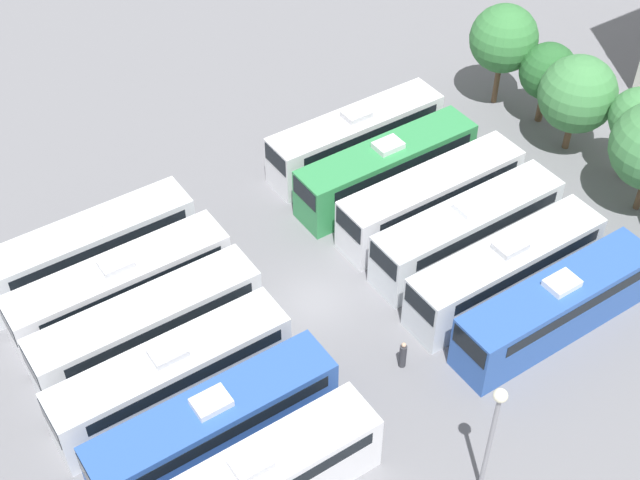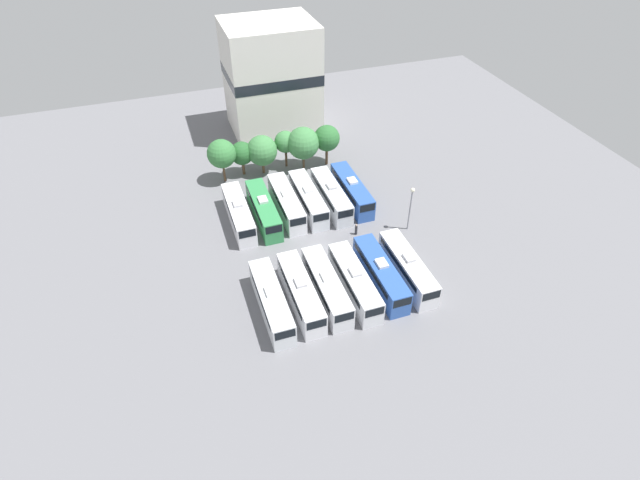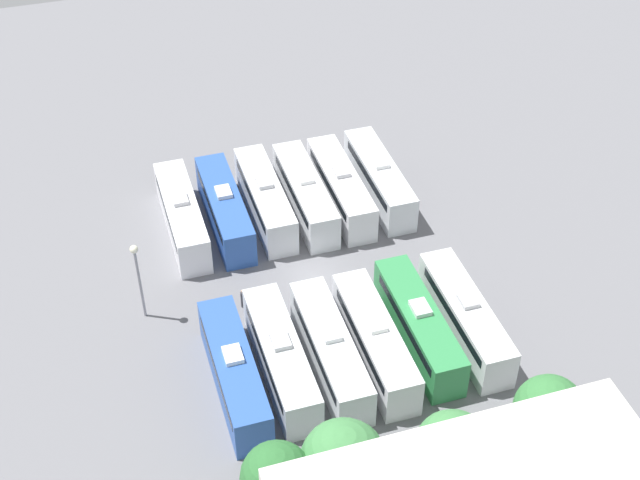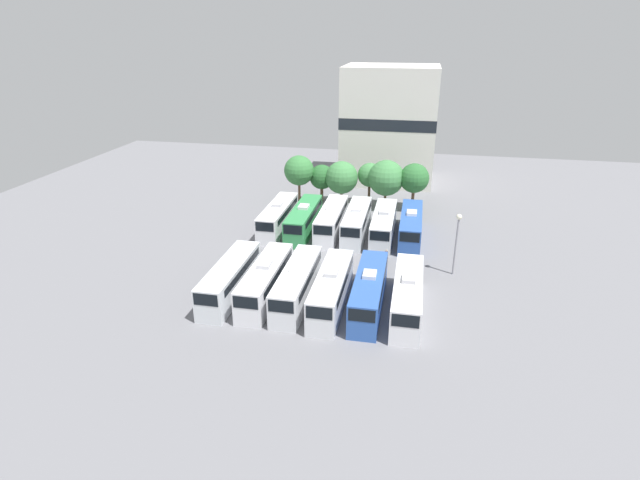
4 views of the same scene
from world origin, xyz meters
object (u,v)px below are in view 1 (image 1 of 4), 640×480
object	(u,v)px
tree_3	(639,117)
bus_0	(89,248)
bus_11	(556,306)
tree_1	(548,72)
bus_7	(387,168)
bus_9	(468,229)
worker_person	(403,355)
tree_0	(504,39)
bus_2	(148,326)
bus_1	(122,286)
tree_2	(578,94)
bus_6	(356,136)
bus_3	(173,375)
bus_10	(506,269)
light_pole	(494,423)
bus_8	(432,196)
bus_4	(215,424)

from	to	relation	value
tree_3	bus_0	bearing A→B (deg)	-108.98
bus_11	tree_1	bearing A→B (deg)	137.94
bus_7	bus_9	bearing A→B (deg)	3.82
worker_person	tree_0	xyz separation A→B (m)	(-14.41, 18.94, 4.05)
bus_11	tree_3	distance (m)	14.20
bus_2	worker_person	distance (m)	12.45
bus_1	tree_1	bearing A→B (deg)	90.61
tree_2	tree_3	size ratio (longest dim) A/B	1.04
bus_6	bus_11	bearing A→B (deg)	0.47
bus_6	worker_person	world-z (taller)	bus_6
bus_3	bus_10	world-z (taller)	same
worker_person	light_pole	distance (m)	8.25
worker_person	tree_2	size ratio (longest dim) A/B	0.26
bus_8	bus_1	bearing A→B (deg)	-100.73
bus_8	bus_3	bearing A→B (deg)	-79.92
bus_8	tree_2	world-z (taller)	tree_2
bus_4	bus_10	world-z (taller)	same
bus_0	bus_10	world-z (taller)	same
bus_6	bus_2	bearing A→B (deg)	-68.62
tree_2	tree_3	world-z (taller)	tree_2
bus_3	bus_10	bearing A→B (deg)	78.90
bus_3	tree_2	xyz separation A→B (m)	(-3.74, 29.40, 2.21)
light_pole	bus_4	bearing A→B (deg)	-133.25
bus_2	bus_4	world-z (taller)	same
bus_10	tree_0	distance (m)	18.00
bus_2	tree_1	xyz separation A→B (m)	(-3.45, 29.64, 1.94)
bus_8	tree_0	distance (m)	13.41
bus_2	tree_0	distance (m)	29.57
light_pole	bus_8	bearing A→B (deg)	148.40
bus_4	tree_2	world-z (taller)	tree_2
bus_10	tree_1	size ratio (longest dim) A/B	2.07
bus_3	bus_9	distance (m)	17.83
bus_4	tree_1	bearing A→B (deg)	109.11
bus_3	bus_6	world-z (taller)	same
bus_7	tree_1	world-z (taller)	tree_1
bus_3	light_pole	xyz separation A→B (m)	(11.54, 8.86, 2.90)
worker_person	tree_0	distance (m)	24.14
tree_2	bus_10	bearing A→B (deg)	-58.97
worker_person	tree_3	size ratio (longest dim) A/B	0.27
bus_4	bus_11	world-z (taller)	same
bus_3	bus_11	bearing A→B (deg)	69.20
tree_3	tree_2	bearing A→B (deg)	-169.40
bus_11	light_pole	xyz separation A→B (m)	(4.78, -8.92, 2.90)
bus_3	tree_1	size ratio (longest dim) A/B	2.07
bus_7	bus_11	xyz separation A→B (m)	(13.40, 0.40, 0.00)
bus_4	light_pole	bearing A→B (deg)	46.75
bus_2	bus_8	xyz separation A→B (m)	(0.18, 17.53, 0.00)
bus_7	worker_person	bearing A→B (deg)	-33.50
bus_0	bus_11	distance (m)	24.31
bus_10	light_pole	size ratio (longest dim) A/B	1.70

